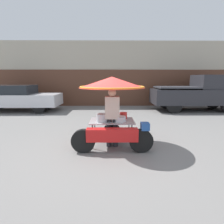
{
  "coord_description": "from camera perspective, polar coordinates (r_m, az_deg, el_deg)",
  "views": [
    {
      "loc": [
        0.13,
        -4.4,
        1.87
      ],
      "look_at": [
        0.19,
        0.3,
        0.95
      ],
      "focal_mm": 28.0,
      "sensor_mm": 36.0,
      "label": 1
    }
  ],
  "objects": [
    {
      "name": "ground_plane",
      "position": [
        4.79,
        -2.23,
        -11.95
      ],
      "size": [
        36.0,
        36.0,
        0.0
      ],
      "primitive_type": "plane",
      "color": "slate"
    },
    {
      "name": "shopfront_building",
      "position": [
        12.81,
        -1.25,
        12.11
      ],
      "size": [
        28.0,
        2.06,
        4.22
      ],
      "color": "#B2A893",
      "rests_on": "ground"
    },
    {
      "name": "vendor_motorcycle_cart",
      "position": [
        4.7,
        0.07,
        5.88
      ],
      "size": [
        2.07,
        1.78,
        1.9
      ],
      "color": "black",
      "rests_on": "ground"
    },
    {
      "name": "vendor_person",
      "position": [
        4.7,
        0.07,
        -0.9
      ],
      "size": [
        0.38,
        0.22,
        1.6
      ],
      "color": "#2D2D33",
      "rests_on": "ground"
    },
    {
      "name": "parked_car",
      "position": [
        11.25,
        -28.61,
        4.12
      ],
      "size": [
        4.62,
        1.7,
        1.47
      ],
      "color": "black",
      "rests_on": "ground"
    },
    {
      "name": "pickup_truck",
      "position": [
        11.19,
        26.32,
        5.42
      ],
      "size": [
        4.96,
        1.77,
        2.04
      ],
      "color": "black",
      "rests_on": "ground"
    }
  ]
}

